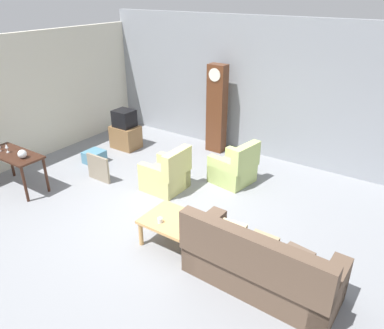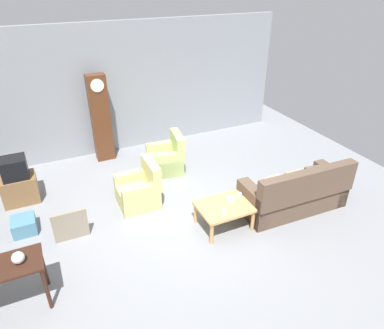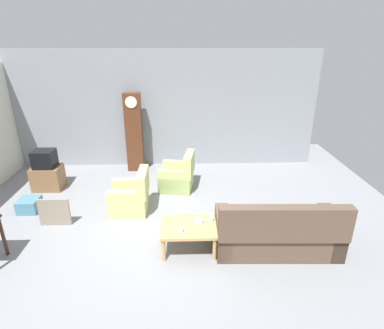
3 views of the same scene
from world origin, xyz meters
TOP-DOWN VIEW (x-y plane):
  - ground_plane at (0.00, 0.00)m, footprint 10.40×10.40m
  - garage_door_wall at (0.00, 3.60)m, footprint 8.40×0.16m
  - pegboard_wall_left at (-4.20, 0.40)m, footprint 0.12×6.40m
  - couch_floral at (2.08, -0.60)m, footprint 2.13×0.94m
  - armchair_olive_near at (-0.63, 0.86)m, footprint 0.79×0.76m
  - armchair_olive_far at (0.36, 1.90)m, footprint 0.90×0.87m
  - coffee_table_wood at (0.56, -0.48)m, footprint 0.96×0.76m
  - console_table_dark at (-3.16, -0.80)m, footprint 1.30×0.56m
  - grandfather_clock at (-0.84, 3.14)m, footprint 0.44×0.30m
  - tv_stand_cabinet at (-2.83, 2.00)m, footprint 0.68×0.52m
  - tv_crt at (-2.83, 2.00)m, footprint 0.48×0.44m
  - framed_picture_leaning at (-2.06, 0.35)m, footprint 0.60×0.05m
  - storage_box_blue at (-2.82, 0.92)m, footprint 0.41×0.44m
  - glass_dome_cloche at (-2.80, -0.81)m, footprint 0.17×0.17m
  - cup_white_porcelain at (0.96, -0.34)m, footprint 0.08×0.08m
  - cup_blue_rimmed at (0.43, -0.67)m, footprint 0.07×0.07m
  - bowl_white_stacked at (0.75, -0.39)m, footprint 0.16×0.16m
  - wine_glass_short at (-3.28, -0.83)m, footprint 0.06×0.06m

SIDE VIEW (x-z plane):
  - ground_plane at x=0.00m, z-range 0.00..0.00m
  - storage_box_blue at x=-2.82m, z-range 0.00..0.28m
  - framed_picture_leaning at x=-2.06m, z-range 0.00..0.57m
  - tv_stand_cabinet at x=-2.83m, z-range 0.00..0.57m
  - armchair_olive_near at x=-0.63m, z-range -0.15..0.77m
  - armchair_olive_far at x=0.36m, z-range -0.15..0.77m
  - couch_floral at x=2.08m, z-range -0.16..0.88m
  - coffee_table_wood at x=0.56m, z-range 0.16..0.63m
  - bowl_white_stacked at x=0.75m, z-range 0.46..0.52m
  - cup_white_porcelain at x=0.96m, z-range 0.46..0.53m
  - cup_blue_rimmed at x=0.43m, z-range 0.46..0.55m
  - console_table_dark at x=-3.16m, z-range 0.27..1.05m
  - tv_crt at x=-2.83m, z-range 0.57..0.99m
  - glass_dome_cloche at x=-2.80m, z-range 0.78..0.95m
  - wine_glass_short at x=-3.28m, z-range 0.81..0.99m
  - grandfather_clock at x=-0.84m, z-range 0.01..2.15m
  - pegboard_wall_left at x=-4.20m, z-range 0.00..2.88m
  - garage_door_wall at x=0.00m, z-range 0.00..3.20m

